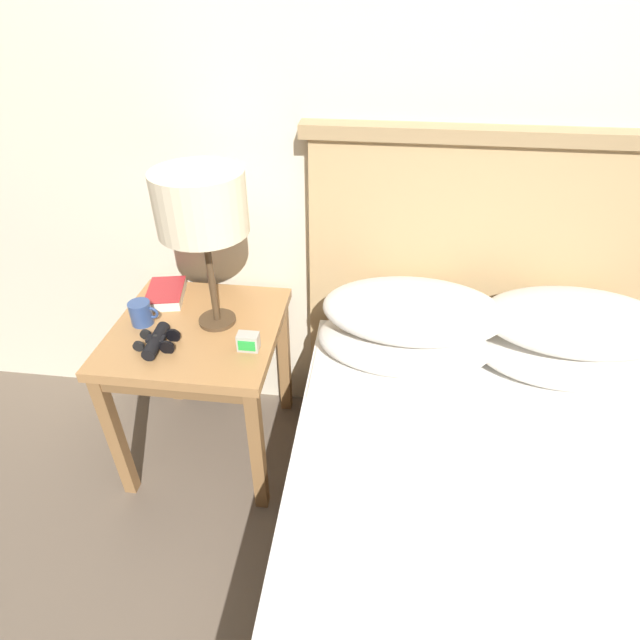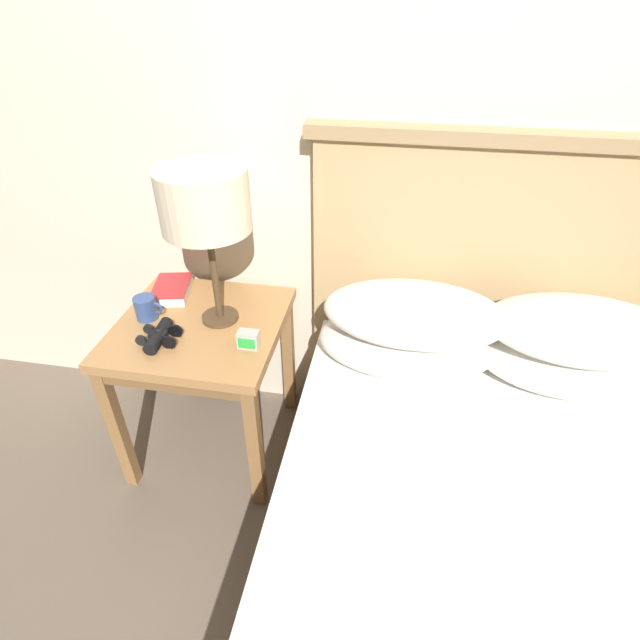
{
  "view_description": "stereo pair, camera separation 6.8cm",
  "coord_description": "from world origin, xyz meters",
  "px_view_note": "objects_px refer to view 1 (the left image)",
  "views": [
    {
      "loc": [
        -0.03,
        -0.68,
        1.64
      ],
      "look_at": [
        -0.19,
        0.62,
        0.71
      ],
      "focal_mm": 28.0,
      "sensor_mm": 36.0,
      "label": 1
    },
    {
      "loc": [
        0.04,
        -0.67,
        1.64
      ],
      "look_at": [
        -0.19,
        0.62,
        0.71
      ],
      "focal_mm": 28.0,
      "sensor_mm": 36.0,
      "label": 2
    }
  ],
  "objects_px": {
    "bed": "(490,526)",
    "coffee_mug": "(141,313)",
    "binoculars_pair": "(157,341)",
    "table_lamp": "(201,205)",
    "book_on_nightstand": "(165,294)",
    "nightstand": "(199,344)",
    "alarm_clock": "(248,342)"
  },
  "relations": [
    {
      "from": "bed",
      "to": "coffee_mug",
      "type": "relative_size",
      "value": 17.33
    },
    {
      "from": "binoculars_pair",
      "to": "table_lamp",
      "type": "bearing_deg",
      "value": 45.91
    },
    {
      "from": "table_lamp",
      "to": "book_on_nightstand",
      "type": "height_order",
      "value": "table_lamp"
    },
    {
      "from": "nightstand",
      "to": "alarm_clock",
      "type": "bearing_deg",
      "value": -25.56
    },
    {
      "from": "coffee_mug",
      "to": "alarm_clock",
      "type": "xyz_separation_m",
      "value": [
        0.41,
        -0.1,
        -0.01
      ]
    },
    {
      "from": "nightstand",
      "to": "coffee_mug",
      "type": "height_order",
      "value": "coffee_mug"
    },
    {
      "from": "nightstand",
      "to": "coffee_mug",
      "type": "xyz_separation_m",
      "value": [
        -0.19,
        -0.0,
        0.12
      ]
    },
    {
      "from": "alarm_clock",
      "to": "book_on_nightstand",
      "type": "bearing_deg",
      "value": 145.59
    },
    {
      "from": "coffee_mug",
      "to": "table_lamp",
      "type": "bearing_deg",
      "value": 9.03
    },
    {
      "from": "binoculars_pair",
      "to": "nightstand",
      "type": "bearing_deg",
      "value": 54.5
    },
    {
      "from": "book_on_nightstand",
      "to": "coffee_mug",
      "type": "height_order",
      "value": "coffee_mug"
    },
    {
      "from": "book_on_nightstand",
      "to": "nightstand",
      "type": "bearing_deg",
      "value": -43.36
    },
    {
      "from": "book_on_nightstand",
      "to": "binoculars_pair",
      "type": "xyz_separation_m",
      "value": [
        0.08,
        -0.29,
        0.0
      ]
    },
    {
      "from": "nightstand",
      "to": "alarm_clock",
      "type": "relative_size",
      "value": 8.71
    },
    {
      "from": "binoculars_pair",
      "to": "alarm_clock",
      "type": "relative_size",
      "value": 2.3
    },
    {
      "from": "binoculars_pair",
      "to": "book_on_nightstand",
      "type": "bearing_deg",
      "value": 106.08
    },
    {
      "from": "coffee_mug",
      "to": "binoculars_pair",
      "type": "bearing_deg",
      "value": -50.17
    },
    {
      "from": "table_lamp",
      "to": "alarm_clock",
      "type": "bearing_deg",
      "value": -43.31
    },
    {
      "from": "nightstand",
      "to": "bed",
      "type": "relative_size",
      "value": 0.34
    },
    {
      "from": "bed",
      "to": "coffee_mug",
      "type": "bearing_deg",
      "value": 158.42
    },
    {
      "from": "binoculars_pair",
      "to": "alarm_clock",
      "type": "distance_m",
      "value": 0.31
    },
    {
      "from": "bed",
      "to": "binoculars_pair",
      "type": "bearing_deg",
      "value": 162.22
    },
    {
      "from": "bed",
      "to": "alarm_clock",
      "type": "bearing_deg",
      "value": 154.6
    },
    {
      "from": "coffee_mug",
      "to": "alarm_clock",
      "type": "relative_size",
      "value": 1.47
    },
    {
      "from": "nightstand",
      "to": "coffee_mug",
      "type": "bearing_deg",
      "value": -178.71
    },
    {
      "from": "coffee_mug",
      "to": "book_on_nightstand",
      "type": "bearing_deg",
      "value": 83.91
    },
    {
      "from": "table_lamp",
      "to": "binoculars_pair",
      "type": "distance_m",
      "value": 0.47
    },
    {
      "from": "bed",
      "to": "book_on_nightstand",
      "type": "height_order",
      "value": "bed"
    },
    {
      "from": "table_lamp",
      "to": "binoculars_pair",
      "type": "height_order",
      "value": "table_lamp"
    },
    {
      "from": "bed",
      "to": "table_lamp",
      "type": "distance_m",
      "value": 1.28
    },
    {
      "from": "bed",
      "to": "book_on_nightstand",
      "type": "xyz_separation_m",
      "value": [
        -1.16,
        0.63,
        0.3
      ]
    },
    {
      "from": "book_on_nightstand",
      "to": "alarm_clock",
      "type": "relative_size",
      "value": 3.1
    }
  ]
}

